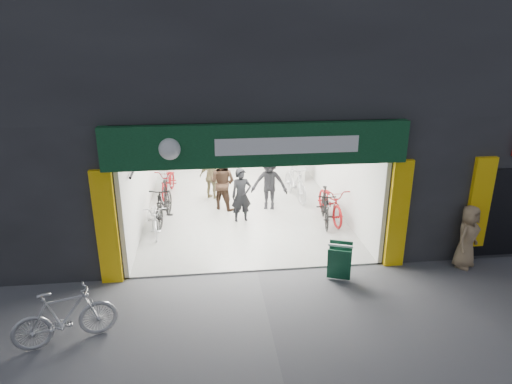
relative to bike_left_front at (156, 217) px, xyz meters
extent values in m
plane|color=#56565B|center=(2.50, -2.45, -0.45)|extent=(60.00, 60.00, 0.00)
cube|color=#232326|center=(3.50, 2.55, 5.30)|extent=(16.00, 10.00, 4.50)
cube|color=#232326|center=(-3.00, 2.55, 1.30)|extent=(5.00, 10.00, 3.50)
cube|color=#232326|center=(8.50, 2.55, 1.30)|extent=(6.00, 10.00, 3.50)
cube|color=#9E9E99|center=(2.50, 1.55, -0.43)|extent=(6.00, 8.00, 0.04)
cube|color=silver|center=(2.50, 5.65, 1.15)|extent=(6.00, 0.20, 3.20)
cube|color=silver|center=(-0.45, 1.55, 1.15)|extent=(0.10, 8.00, 3.20)
cube|color=silver|center=(5.45, 1.55, 1.15)|extent=(0.10, 8.00, 3.20)
cube|color=white|center=(2.50, 1.55, 2.80)|extent=(6.00, 8.00, 0.10)
cube|color=black|center=(2.50, -2.35, 2.90)|extent=(6.00, 0.30, 0.30)
cube|color=#0B3317|center=(2.50, -2.57, 2.60)|extent=(6.40, 0.25, 0.90)
cube|color=white|center=(3.10, -2.71, 2.60)|extent=(3.00, 0.02, 0.35)
cube|color=yellow|center=(-0.75, -2.51, 0.85)|extent=(0.45, 0.12, 2.60)
cube|color=yellow|center=(5.75, -2.51, 0.85)|extent=(0.45, 0.12, 2.60)
cube|color=yellow|center=(7.70, -2.51, 1.05)|extent=(0.50, 0.12, 2.20)
cylinder|color=black|center=(-0.32, 0.95, 1.65)|extent=(0.06, 5.00, 0.06)
cube|color=silver|center=(4.30, 4.05, 0.05)|extent=(1.40, 0.60, 1.00)
cube|color=white|center=(2.50, -1.25, 2.73)|extent=(1.30, 0.35, 0.04)
cube|color=white|center=(2.50, 0.55, 2.73)|extent=(1.30, 0.35, 0.04)
cube|color=white|center=(2.50, 2.35, 2.73)|extent=(1.30, 0.35, 0.04)
cube|color=white|center=(2.50, 4.15, 2.73)|extent=(1.30, 0.35, 0.04)
imported|color=silver|center=(0.00, 0.00, 0.00)|extent=(0.77, 1.77, 0.90)
imported|color=black|center=(0.17, 0.68, 0.15)|extent=(0.85, 2.05, 1.20)
imported|color=maroon|center=(0.16, 3.00, 0.03)|extent=(0.89, 1.92, 0.97)
imported|color=#A8A9AD|center=(0.06, 3.38, 0.02)|extent=(0.46, 1.58, 0.95)
imported|color=black|center=(4.76, 0.07, 0.06)|extent=(0.75, 1.78, 1.03)
imported|color=maroon|center=(5.00, 0.36, 0.08)|extent=(0.82, 2.05, 1.06)
imported|color=#ABACB0|center=(4.30, 2.13, 0.15)|extent=(0.86, 2.06, 1.20)
imported|color=#B9B9BE|center=(-1.18, -4.55, 0.09)|extent=(1.86, 1.03, 1.08)
imported|color=black|center=(2.39, 0.47, 0.36)|extent=(0.65, 0.48, 1.62)
imported|color=#312016|center=(1.91, 1.52, 0.43)|extent=(1.08, 1.02, 1.76)
imported|color=black|center=(3.32, 1.30, 0.42)|extent=(1.25, 0.90, 1.74)
imported|color=olive|center=(1.60, 2.46, 0.30)|extent=(0.95, 0.74, 1.50)
imported|color=#9B7D5A|center=(7.38, -2.75, 0.31)|extent=(0.89, 0.83, 1.53)
cube|color=#0E3A24|center=(4.23, -3.11, -0.03)|extent=(0.55, 0.36, 0.79)
cube|color=#0E3A24|center=(4.35, -2.79, -0.03)|extent=(0.55, 0.36, 0.79)
cube|color=white|center=(4.29, -2.95, 0.36)|extent=(0.53, 0.24, 0.05)
camera|label=1|loc=(1.38, -11.71, 4.88)|focal=32.00mm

